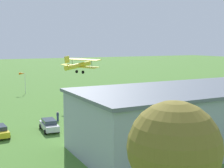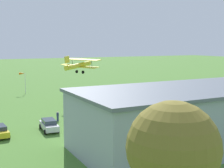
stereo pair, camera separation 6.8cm
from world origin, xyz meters
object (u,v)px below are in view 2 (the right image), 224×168
at_px(hangar, 223,112).
at_px(biplane, 79,65).
at_px(tree_behind_hangar_left, 173,149).
at_px(windsock, 22,75).
at_px(car_silver, 49,125).
at_px(person_crossing_taxiway, 58,116).
at_px(person_near_hangar_door, 98,112).
at_px(person_by_parked_cars, 90,113).

distance_m(hangar, biplane, 31.27).
relative_size(tree_behind_hangar_left, windsock, 1.78).
height_order(car_silver, person_crossing_taxiway, car_silver).
distance_m(hangar, car_silver, 23.30).
relative_size(hangar, windsock, 7.45).
distance_m(hangar, person_crossing_taxiway, 24.56).
bearing_deg(hangar, car_silver, -36.47).
height_order(hangar, windsock, hangar).
height_order(biplane, windsock, biplane).
distance_m(person_crossing_taxiway, windsock, 30.55).
height_order(hangar, car_silver, hangar).
bearing_deg(tree_behind_hangar_left, windsock, -95.14).
relative_size(car_silver, windsock, 0.91).
bearing_deg(hangar, person_near_hangar_door, -64.38).
relative_size(car_silver, tree_behind_hangar_left, 0.51).
height_order(hangar, biplane, biplane).
height_order(biplane, tree_behind_hangar_left, biplane).
bearing_deg(person_near_hangar_door, person_crossing_taxiway, -0.65).
height_order(person_crossing_taxiway, person_by_parked_cars, person_by_parked_cars).
xyz_separation_m(person_near_hangar_door, windsock, (6.02, -30.37, 3.79)).
xyz_separation_m(car_silver, person_by_parked_cars, (-8.15, -4.37, -0.06)).
relative_size(hangar, biplane, 4.13).
xyz_separation_m(biplane, tree_behind_hangar_left, (13.14, 46.00, -1.11)).
xyz_separation_m(person_crossing_taxiway, person_by_parked_cars, (-5.37, 0.45, 0.03)).
bearing_deg(person_near_hangar_door, person_by_parked_cars, 13.12).
bearing_deg(person_near_hangar_door, tree_behind_hangar_left, 71.02).
bearing_deg(biplane, car_silver, 55.85).
bearing_deg(tree_behind_hangar_left, car_silver, -94.07).
bearing_deg(person_crossing_taxiway, tree_behind_hangar_left, 81.93).
bearing_deg(windsock, biplane, 111.17).
distance_m(person_near_hangar_door, person_crossing_taxiway, 6.96).
height_order(person_near_hangar_door, person_by_parked_cars, person_by_parked_cars).
distance_m(biplane, tree_behind_hangar_left, 47.85).
xyz_separation_m(hangar, biplane, (7.59, -30.01, 4.43)).
height_order(tree_behind_hangar_left, windsock, tree_behind_hangar_left).
bearing_deg(person_crossing_taxiway, hangar, 130.45).
bearing_deg(car_silver, person_by_parked_cars, -151.82).
relative_size(hangar, person_by_parked_cars, 24.17).
distance_m(person_near_hangar_door, person_by_parked_cars, 1.63).
bearing_deg(hangar, biplane, -75.80).
height_order(biplane, car_silver, biplane).
distance_m(biplane, person_by_parked_cars, 14.15).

